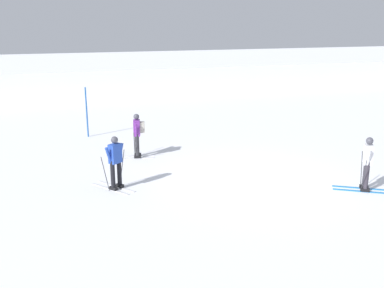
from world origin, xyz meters
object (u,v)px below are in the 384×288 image
skier_blue (115,161)px  skier_purple (137,133)px  skier_white (367,162)px  trail_marker_pole (87,112)px

skier_blue → skier_purple: bearing=67.2°
skier_white → trail_marker_pole: size_ratio=0.76×
skier_purple → trail_marker_pole: 4.10m
skier_white → trail_marker_pole: 12.04m
skier_purple → skier_blue: (-1.30, -3.09, -0.04)m
skier_purple → skier_blue: same height
skier_white → skier_purple: same height
skier_blue → trail_marker_pole: 6.89m
skier_white → skier_blue: 7.74m
trail_marker_pole → skier_purple: bearing=-67.8°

